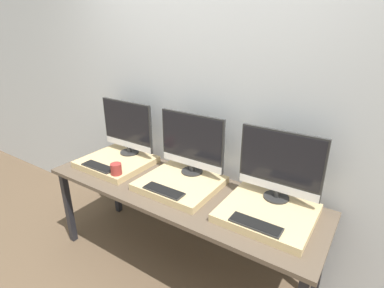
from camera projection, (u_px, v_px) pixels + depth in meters
wall_back at (208, 103)px, 2.34m from camera, size 8.00×0.04×2.60m
workbench at (178, 196)px, 2.25m from camera, size 2.14×0.69×0.74m
wooden_riser_left at (117, 162)px, 2.59m from camera, size 0.56×0.51×0.05m
monitor_left at (127, 127)px, 2.61m from camera, size 0.54×0.17×0.48m
keyboard_left at (98, 167)px, 2.43m from camera, size 0.31×0.10×0.01m
mug at (116, 169)px, 2.31m from camera, size 0.09×0.09×0.09m
wooden_riser_center at (180, 183)px, 2.24m from camera, size 0.56×0.51×0.05m
monitor_center at (192, 143)px, 2.26m from camera, size 0.54×0.17×0.48m
keyboard_center at (164, 191)px, 2.08m from camera, size 0.31×0.10×0.01m
wooden_riser_right at (267, 213)px, 1.89m from camera, size 0.56×0.51×0.05m
monitor_right at (280, 164)px, 1.91m from camera, size 0.54×0.17×0.48m
keyboard_right at (256, 224)px, 1.73m from camera, size 0.31×0.10×0.01m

